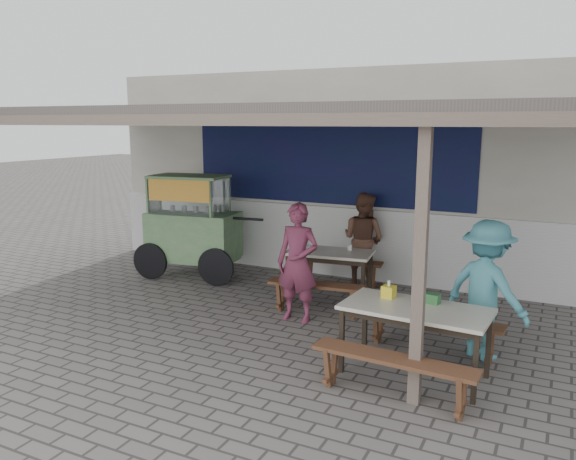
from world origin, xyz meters
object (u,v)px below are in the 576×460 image
(patron_wall_side, at_px, (363,239))
(vendor_cart, at_px, (192,222))
(bench_right_wall, at_px, (432,325))
(table_right, at_px, (416,314))
(table_left, at_px, (330,257))
(bench_left_street, at_px, (316,291))
(tissue_box, at_px, (389,292))
(bench_left_wall, at_px, (340,267))
(donation_box, at_px, (432,298))
(patron_right_table, at_px, (487,290))
(condiment_bowl, at_px, (310,249))
(condiment_jar, at_px, (350,247))
(bench_right_street, at_px, (393,368))
(patron_street_side, at_px, (298,263))

(patron_wall_side, bearing_deg, vendor_cart, 31.49)
(bench_right_wall, bearing_deg, table_right, -90.00)
(table_left, relative_size, bench_right_wall, 0.82)
(table_left, xyz_separation_m, table_right, (1.76, -1.96, 0.01))
(bench_left_street, bearing_deg, patron_wall_side, 79.93)
(bench_right_wall, relative_size, tissue_box, 12.32)
(bench_left_wall, bearing_deg, donation_box, -58.61)
(bench_right_wall, height_order, vendor_cart, vendor_cart)
(bench_left_wall, height_order, bench_right_wall, same)
(table_left, bearing_deg, patron_right_table, -33.12)
(vendor_cart, height_order, tissue_box, vendor_cart)
(patron_wall_side, bearing_deg, condiment_bowl, 82.35)
(vendor_cart, height_order, donation_box, vendor_cart)
(tissue_box, xyz_separation_m, condiment_jar, (-1.18, 1.98, -0.03))
(patron_right_table, distance_m, donation_box, 0.79)
(patron_wall_side, xyz_separation_m, patron_right_table, (2.18, -2.16, 0.03))
(table_left, distance_m, vendor_cart, 2.64)
(table_right, distance_m, patron_right_table, 1.02)
(tissue_box, bearing_deg, table_right, -28.70)
(table_right, xyz_separation_m, donation_box, (0.12, 0.19, 0.13))
(bench_right_street, relative_size, patron_right_table, 1.02)
(patron_right_table, height_order, condiment_jar, patron_right_table)
(vendor_cart, height_order, patron_street_side, vendor_cart)
(vendor_cart, height_order, patron_right_table, vendor_cart)
(vendor_cart, distance_m, patron_wall_side, 2.91)
(bench_left_wall, bearing_deg, patron_right_table, -44.08)
(bench_left_street, relative_size, condiment_jar, 17.04)
(patron_wall_side, xyz_separation_m, tissue_box, (1.24, -2.80, 0.06))
(table_left, xyz_separation_m, vendor_cart, (-2.62, 0.19, 0.28))
(bench_right_wall, height_order, donation_box, donation_box)
(patron_right_table, bearing_deg, patron_wall_side, -16.22)
(vendor_cart, relative_size, condiment_jar, 26.53)
(bench_left_street, relative_size, tissue_box, 10.50)
(table_right, xyz_separation_m, condiment_bowl, (-2.05, 1.88, 0.10))
(patron_street_side, distance_m, patron_right_table, 2.41)
(bench_right_wall, distance_m, condiment_jar, 2.22)
(bench_left_wall, distance_m, vendor_cart, 2.65)
(patron_right_table, bearing_deg, table_left, 2.67)
(bench_right_street, xyz_separation_m, condiment_bowl, (-2.01, 2.54, 0.43))
(table_right, xyz_separation_m, patron_right_table, (0.59, 0.83, 0.11))
(patron_street_side, relative_size, donation_box, 9.97)
(donation_box, bearing_deg, condiment_jar, 129.76)
(bench_left_wall, relative_size, condiment_jar, 17.04)
(patron_right_table, bearing_deg, condiment_bowl, 6.68)
(patron_right_table, distance_m, tissue_box, 1.13)
(table_right, xyz_separation_m, bench_right_wall, (0.04, 0.66, -0.33))
(patron_wall_side, bearing_deg, bench_left_wall, 67.37)
(tissue_box, bearing_deg, bench_left_street, 140.58)
(table_right, xyz_separation_m, tissue_box, (-0.35, 0.19, 0.14))
(bench_right_street, height_order, vendor_cart, vendor_cart)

